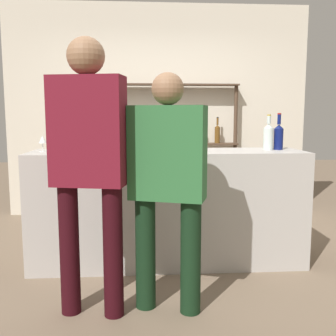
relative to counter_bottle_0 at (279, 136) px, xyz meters
name	(u,v)px	position (x,y,z in m)	size (l,w,h in m)	color
ground_plane	(168,261)	(-1.03, -0.06, -1.15)	(16.00, 16.00, 0.00)	#7A6651
bar_counter	(168,207)	(-1.03, -0.06, -0.64)	(2.43, 0.62, 1.03)	#B7B2AD
back_wall	(158,111)	(-1.03, 1.85, 0.25)	(4.03, 0.12, 2.80)	beige
back_shelf	(159,130)	(-1.03, 1.67, 0.00)	(2.10, 0.18, 1.75)	#4C3828
counter_bottle_0	(279,136)	(0.00, 0.00, 0.00)	(0.08, 0.08, 0.34)	#0F1956
counter_bottle_1	(125,138)	(-1.40, -0.14, -0.01)	(0.08, 0.08, 0.31)	black
counter_bottle_2	(268,136)	(-0.10, -0.02, 0.00)	(0.09, 0.09, 0.32)	silver
wine_glass	(43,140)	(-2.12, -0.05, -0.03)	(0.07, 0.07, 0.14)	silver
ice_bucket	(147,140)	(-1.21, 0.01, -0.03)	(0.22, 0.22, 0.19)	black
cork_jar	(61,145)	(-1.94, -0.18, -0.06)	(0.14, 0.14, 0.13)	silver
customer_left	(89,156)	(-1.61, -0.99, -0.07)	(0.50, 0.30, 1.83)	black
customer_center	(168,177)	(-1.09, -0.96, -0.22)	(0.54, 0.36, 1.62)	black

